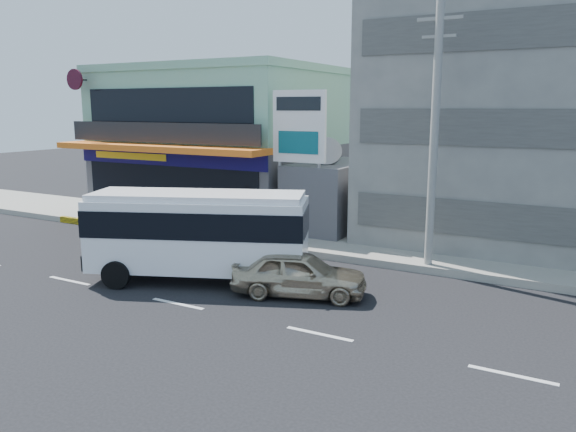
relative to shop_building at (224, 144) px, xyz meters
The scene contains 11 objects.
ground 16.57m from the shop_building, 60.16° to the right, with size 120.00×120.00×0.00m, color black.
sidewalk 14.27m from the shop_building, 18.88° to the right, with size 70.00×5.00×0.30m, color gray.
shop_building is the anchor object (origin of this frame).
concrete_building 18.28m from the shop_building, ahead, with size 16.00×12.00×14.00m, color gray.
gap_structure 8.53m from the shop_building, 13.67° to the right, with size 3.00×6.00×3.50m, color #4B4A50.
satellite_dish 8.54m from the shop_building, 20.21° to the right, with size 1.50×1.50×0.15m, color slate.
billboard 8.92m from the shop_building, 32.32° to the right, with size 2.60×0.18×6.90m.
utility_pole_near 15.50m from the shop_building, 25.06° to the right, with size 1.60×0.30×10.00m.
minibus 13.81m from the shop_building, 58.60° to the right, with size 8.04×5.16×3.21m.
sedan 16.13m from the shop_building, 45.90° to the right, with size 1.78×4.43×1.51m, color #BFAF92.
motorcycle_rider 8.61m from the shop_building, 63.92° to the right, with size 1.75×0.84×2.15m.
Camera 1 is at (11.28, -13.17, 6.16)m, focal length 35.00 mm.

